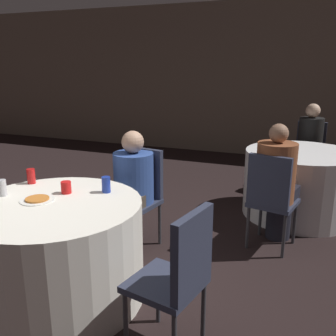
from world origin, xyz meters
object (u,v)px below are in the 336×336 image
(chair_near_east, at_px, (179,271))
(chair_near_north, at_px, (140,189))
(table_near, at_px, (57,252))
(pizza_plate_near, at_px, (37,200))
(person_blue_shirt, at_px, (130,191))
(chair_far_north, at_px, (309,150))
(table_far, at_px, (300,183))
(soda_can_silver, at_px, (2,188))
(person_floral_shirt, at_px, (277,184))
(person_black_shirt, at_px, (309,149))
(chair_far_south, at_px, (271,194))
(soda_can_blue, at_px, (106,185))
(soda_can_red, at_px, (31,176))

(chair_near_east, bearing_deg, chair_near_north, 45.69)
(table_near, distance_m, pizza_plate_near, 0.41)
(table_near, xyz_separation_m, chair_near_east, (1.02, -0.21, 0.18))
(chair_near_east, bearing_deg, person_blue_shirt, 50.39)
(chair_far_north, bearing_deg, person_blue_shirt, 63.20)
(table_far, bearing_deg, soda_can_silver, -130.48)
(person_floral_shirt, height_order, person_black_shirt, person_black_shirt)
(chair_far_south, xyz_separation_m, soda_can_blue, (-1.12, -0.99, 0.26))
(chair_far_south, height_order, pizza_plate_near, chair_far_south)
(table_near, relative_size, chair_near_north, 1.35)
(chair_near_east, distance_m, person_black_shirt, 3.48)
(pizza_plate_near, bearing_deg, table_far, 53.97)
(person_floral_shirt, xyz_separation_m, soda_can_silver, (-1.83, -1.49, 0.20))
(chair_near_north, relative_size, chair_far_south, 1.00)
(table_near, relative_size, soda_can_red, 10.29)
(chair_near_north, relative_size, chair_near_east, 1.00)
(chair_near_north, bearing_deg, pizza_plate_near, 82.62)
(soda_can_red, bearing_deg, chair_far_south, 29.50)
(chair_near_north, bearing_deg, chair_far_north, -111.33)
(chair_far_south, bearing_deg, pizza_plate_near, -126.33)
(table_far, bearing_deg, soda_can_blue, -123.66)
(person_black_shirt, relative_size, soda_can_silver, 9.79)
(chair_near_east, bearing_deg, soda_can_silver, 93.65)
(chair_near_east, distance_m, person_blue_shirt, 1.38)
(chair_near_north, xyz_separation_m, chair_far_south, (1.17, 0.31, 0.00))
(chair_far_south, height_order, soda_can_red, chair_far_south)
(chair_near_east, height_order, chair_far_north, same)
(person_black_shirt, height_order, soda_can_silver, person_black_shirt)
(person_black_shirt, bearing_deg, soda_can_blue, 67.76)
(person_blue_shirt, height_order, person_black_shirt, person_black_shirt)
(person_blue_shirt, distance_m, soda_can_blue, 0.58)
(chair_far_north, xyz_separation_m, person_floral_shirt, (-0.25, -1.90, 0.06))
(pizza_plate_near, bearing_deg, chair_far_north, 62.38)
(chair_far_south, bearing_deg, chair_near_east, -90.08)
(chair_far_north, bearing_deg, person_floral_shirt, 86.13)
(table_far, xyz_separation_m, chair_far_north, (0.06, 1.04, 0.18))
(person_black_shirt, bearing_deg, table_near, 66.83)
(table_far, distance_m, chair_far_north, 1.06)
(chair_far_south, relative_size, soda_can_red, 7.62)
(table_near, relative_size, chair_near_east, 1.35)
(pizza_plate_near, bearing_deg, soda_can_red, 135.32)
(soda_can_silver, bearing_deg, chair_far_south, 36.71)
(person_floral_shirt, relative_size, soda_can_blue, 9.71)
(table_far, bearing_deg, soda_can_red, -134.73)
(chair_near_east, xyz_separation_m, soda_can_blue, (-0.79, 0.55, 0.26))
(chair_near_east, relative_size, soda_can_red, 7.62)
(chair_near_east, xyz_separation_m, chair_far_south, (0.33, 1.54, 0.00))
(chair_near_north, relative_size, pizza_plate_near, 3.79)
(chair_near_east, xyz_separation_m, person_floral_shirt, (0.36, 1.70, 0.06))
(table_near, xyz_separation_m, soda_can_red, (-0.45, 0.31, 0.44))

